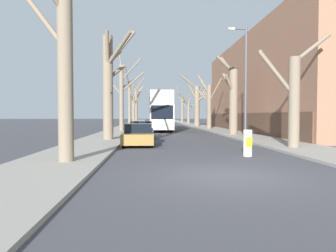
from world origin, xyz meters
name	(u,v)px	position (x,y,z in m)	size (l,w,h in m)	color
ground_plane	(227,176)	(0.00, 0.00, 0.00)	(300.00, 300.00, 0.00)	#424247
sidewalk_left	(132,124)	(-5.85, 50.00, 0.06)	(3.42, 120.00, 0.12)	gray
sidewalk_right	(191,124)	(5.85, 50.00, 0.06)	(3.42, 120.00, 0.12)	gray
building_facade_right	(284,86)	(12.54, 23.58, 5.14)	(10.08, 30.51, 10.30)	#93664C
street_tree_left_0	(63,54)	(-5.57, 2.54, 4.12)	(2.54, 3.46, 8.41)	#7A6B56
street_tree_left_1	(109,82)	(-5.23, 12.74, 4.18)	(2.34, 4.14, 8.02)	#7A6B56
street_tree_left_2	(122,94)	(-5.37, 24.14, 4.14)	(4.00, 2.41, 8.71)	#7A6B56
street_tree_left_3	(130,103)	(-5.25, 34.60, 3.60)	(2.69, 3.13, 8.59)	#7A6B56
street_tree_left_4	(134,109)	(-5.29, 44.83, 2.94)	(2.21, 3.46, 6.79)	#7A6B56
street_tree_left_5	(136,104)	(-5.29, 54.74, 4.22)	(4.01, 3.68, 7.99)	#7A6B56
street_tree_right_0	(293,96)	(5.36, 6.90, 2.86)	(3.94, 1.79, 6.33)	#7A6B56
street_tree_right_1	(233,98)	(5.18, 18.04, 3.44)	(2.07, 1.75, 7.24)	#7A6B56
street_tree_right_2	(209,103)	(5.23, 29.55, 3.42)	(2.73, 3.78, 7.27)	#7A6B56
street_tree_right_3	(197,103)	(5.30, 39.65, 3.83)	(5.81, 2.30, 8.53)	#7A6B56
street_tree_right_4	(188,110)	(5.29, 50.71, 2.86)	(5.18, 3.20, 6.28)	#7A6B56
street_tree_right_5	(182,107)	(5.28, 61.63, 3.75)	(4.14, 3.86, 8.87)	#7A6B56
double_decker_bus	(160,110)	(-1.12, 26.51, 2.51)	(2.51, 10.61, 4.43)	silver
parked_car_0	(139,135)	(-3.04, 9.44, 0.63)	(1.82, 3.95, 1.33)	olive
parked_car_1	(141,130)	(-3.04, 14.92, 0.65)	(1.89, 3.94, 1.37)	navy
lamp_post	(245,78)	(4.55, 12.67, 4.59)	(1.40, 0.20, 8.25)	#4C4F54
traffic_bollard	(248,143)	(2.04, 4.28, 0.59)	(0.39, 0.40, 1.19)	white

